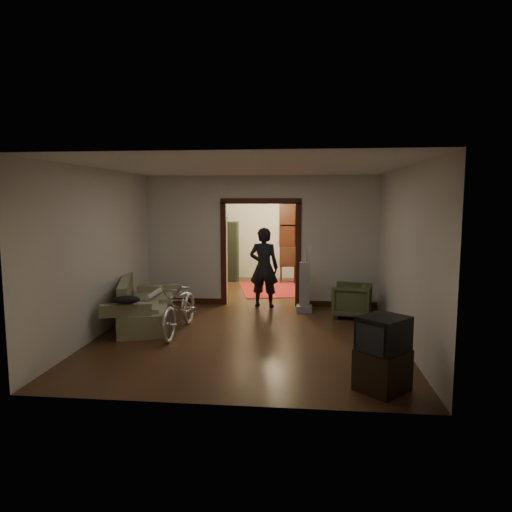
# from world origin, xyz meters

# --- Properties ---
(floor) EXTENTS (5.00, 8.50, 0.01)m
(floor) POSITION_xyz_m (0.00, 0.00, 0.00)
(floor) COLOR #311C0F
(floor) RESTS_ON ground
(ceiling) EXTENTS (5.00, 8.50, 0.01)m
(ceiling) POSITION_xyz_m (0.00, 0.00, 2.80)
(ceiling) COLOR white
(ceiling) RESTS_ON floor
(wall_back) EXTENTS (5.00, 0.02, 2.80)m
(wall_back) POSITION_xyz_m (0.00, 4.25, 1.40)
(wall_back) COLOR beige
(wall_back) RESTS_ON floor
(wall_left) EXTENTS (0.02, 8.50, 2.80)m
(wall_left) POSITION_xyz_m (-2.50, 0.00, 1.40)
(wall_left) COLOR beige
(wall_left) RESTS_ON floor
(wall_right) EXTENTS (0.02, 8.50, 2.80)m
(wall_right) POSITION_xyz_m (2.50, 0.00, 1.40)
(wall_right) COLOR beige
(wall_right) RESTS_ON floor
(partition_wall) EXTENTS (5.00, 0.14, 2.80)m
(partition_wall) POSITION_xyz_m (0.00, 0.75, 1.40)
(partition_wall) COLOR beige
(partition_wall) RESTS_ON floor
(door_casing) EXTENTS (1.74, 0.20, 2.32)m
(door_casing) POSITION_xyz_m (0.00, 0.75, 1.10)
(door_casing) COLOR black
(door_casing) RESTS_ON floor
(far_window) EXTENTS (0.98, 0.06, 1.28)m
(far_window) POSITION_xyz_m (0.70, 4.21, 1.55)
(far_window) COLOR black
(far_window) RESTS_ON wall_back
(chandelier) EXTENTS (0.24, 0.24, 0.24)m
(chandelier) POSITION_xyz_m (0.00, 2.50, 2.35)
(chandelier) COLOR #FFE0A5
(chandelier) RESTS_ON ceiling
(light_switch) EXTENTS (0.08, 0.01, 0.12)m
(light_switch) POSITION_xyz_m (1.05, 0.68, 1.25)
(light_switch) COLOR silver
(light_switch) RESTS_ON partition_wall
(sofa) EXTENTS (1.37, 2.02, 0.85)m
(sofa) POSITION_xyz_m (-1.97, -1.16, 0.43)
(sofa) COLOR #656845
(sofa) RESTS_ON floor
(rolled_paper) EXTENTS (0.10, 0.79, 0.10)m
(rolled_paper) POSITION_xyz_m (-1.87, -0.86, 0.53)
(rolled_paper) COLOR beige
(rolled_paper) RESTS_ON sofa
(jacket) EXTENTS (0.43, 0.33, 0.13)m
(jacket) POSITION_xyz_m (-1.92, -2.07, 0.68)
(jacket) COLOR black
(jacket) RESTS_ON sofa
(bicycle) EXTENTS (0.65, 1.74, 0.90)m
(bicycle) POSITION_xyz_m (-1.19, -1.52, 0.45)
(bicycle) COLOR silver
(bicycle) RESTS_ON floor
(armchair) EXTENTS (0.86, 0.84, 0.66)m
(armchair) POSITION_xyz_m (1.87, -0.15, 0.33)
(armchair) COLOR #424F2C
(armchair) RESTS_ON floor
(tv_stand) EXTENTS (0.74, 0.74, 0.50)m
(tv_stand) POSITION_xyz_m (1.87, -3.65, 0.25)
(tv_stand) COLOR black
(tv_stand) RESTS_ON floor
(crt_tv) EXTENTS (0.70, 0.71, 0.45)m
(crt_tv) POSITION_xyz_m (1.87, -3.65, 0.68)
(crt_tv) COLOR black
(crt_tv) RESTS_ON tv_stand
(vacuum) EXTENTS (0.33, 0.27, 1.03)m
(vacuum) POSITION_xyz_m (0.95, 0.18, 0.52)
(vacuum) COLOR gray
(vacuum) RESTS_ON floor
(person) EXTENTS (0.67, 0.49, 1.71)m
(person) POSITION_xyz_m (0.08, 0.53, 0.86)
(person) COLOR black
(person) RESTS_ON floor
(oriental_rug) EXTENTS (2.06, 2.44, 0.02)m
(oriental_rug) POSITION_xyz_m (0.17, 2.45, 0.01)
(oriental_rug) COLOR maroon
(oriental_rug) RESTS_ON floor
(locker) EXTENTS (0.91, 0.60, 1.68)m
(locker) POSITION_xyz_m (-1.33, 3.66, 0.84)
(locker) COLOR #1D301D
(locker) RESTS_ON floor
(globe) EXTENTS (0.30, 0.30, 0.30)m
(globe) POSITION_xyz_m (-1.33, 3.66, 1.94)
(globe) COLOR #1E5972
(globe) RESTS_ON locker
(desk) EXTENTS (0.95, 0.55, 0.69)m
(desk) POSITION_xyz_m (1.22, 3.87, 0.34)
(desk) COLOR black
(desk) RESTS_ON floor
(desk_chair) EXTENTS (0.46, 0.46, 1.00)m
(desk_chair) POSITION_xyz_m (0.50, 3.50, 0.50)
(desk_chair) COLOR black
(desk_chair) RESTS_ON floor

